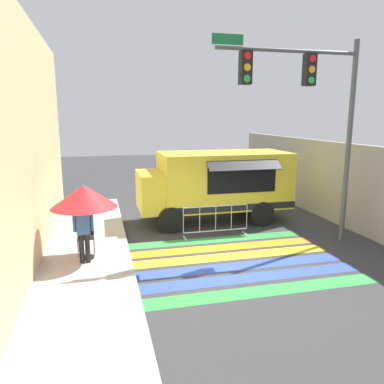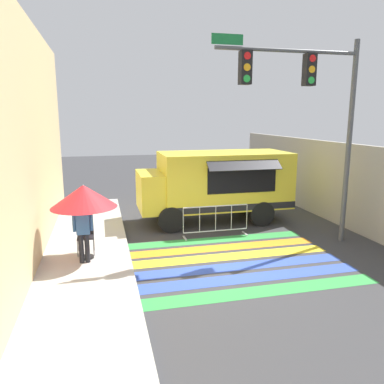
{
  "view_description": "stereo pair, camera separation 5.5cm",
  "coord_description": "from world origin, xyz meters",
  "px_view_note": "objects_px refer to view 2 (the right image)",
  "views": [
    {
      "loc": [
        -3.34,
        -9.63,
        4.0
      ],
      "look_at": [
        -0.31,
        2.5,
        1.47
      ],
      "focal_mm": 35.0,
      "sensor_mm": 36.0,
      "label": 1
    },
    {
      "loc": [
        -3.29,
        -9.64,
        4.0
      ],
      "look_at": [
        -0.31,
        2.5,
        1.47
      ],
      "focal_mm": 35.0,
      "sensor_mm": 36.0,
      "label": 2
    }
  ],
  "objects_px": {
    "patio_umbrella": "(84,196)",
    "barricade_front": "(216,221)",
    "folding_chair": "(85,233)",
    "traffic_signal_pole": "(310,99)",
    "vendor_person": "(83,228)",
    "food_truck": "(213,182)"
  },
  "relations": [
    {
      "from": "traffic_signal_pole",
      "to": "patio_umbrella",
      "type": "xyz_separation_m",
      "value": [
        -6.58,
        -0.07,
        -2.59
      ]
    },
    {
      "from": "folding_chair",
      "to": "barricade_front",
      "type": "xyz_separation_m",
      "value": [
        4.19,
        1.01,
        -0.2
      ]
    },
    {
      "from": "traffic_signal_pole",
      "to": "barricade_front",
      "type": "height_order",
      "value": "traffic_signal_pole"
    },
    {
      "from": "patio_umbrella",
      "to": "vendor_person",
      "type": "distance_m",
      "value": 0.84
    },
    {
      "from": "vendor_person",
      "to": "traffic_signal_pole",
      "type": "bearing_deg",
      "value": 9.66
    },
    {
      "from": "traffic_signal_pole",
      "to": "vendor_person",
      "type": "height_order",
      "value": "traffic_signal_pole"
    },
    {
      "from": "patio_umbrella",
      "to": "barricade_front",
      "type": "relative_size",
      "value": 0.91
    },
    {
      "from": "traffic_signal_pole",
      "to": "folding_chair",
      "type": "relative_size",
      "value": 6.59
    },
    {
      "from": "food_truck",
      "to": "patio_umbrella",
      "type": "xyz_separation_m",
      "value": [
        -4.61,
        -3.3,
        0.36
      ]
    },
    {
      "from": "barricade_front",
      "to": "traffic_signal_pole",
      "type": "bearing_deg",
      "value": -30.06
    },
    {
      "from": "vendor_person",
      "to": "food_truck",
      "type": "bearing_deg",
      "value": 44.18
    },
    {
      "from": "patio_umbrella",
      "to": "barricade_front",
      "type": "height_order",
      "value": "patio_umbrella"
    },
    {
      "from": "food_truck",
      "to": "folding_chair",
      "type": "bearing_deg",
      "value": -148.58
    },
    {
      "from": "food_truck",
      "to": "folding_chair",
      "type": "xyz_separation_m",
      "value": [
        -4.64,
        -2.83,
        -0.8
      ]
    },
    {
      "from": "food_truck",
      "to": "vendor_person",
      "type": "bearing_deg",
      "value": -142.27
    },
    {
      "from": "patio_umbrella",
      "to": "traffic_signal_pole",
      "type": "bearing_deg",
      "value": 0.62
    },
    {
      "from": "patio_umbrella",
      "to": "folding_chair",
      "type": "xyz_separation_m",
      "value": [
        -0.03,
        0.47,
        -1.17
      ]
    },
    {
      "from": "patio_umbrella",
      "to": "folding_chair",
      "type": "relative_size",
      "value": 2.17
    },
    {
      "from": "food_truck",
      "to": "patio_umbrella",
      "type": "height_order",
      "value": "food_truck"
    },
    {
      "from": "folding_chair",
      "to": "vendor_person",
      "type": "relative_size",
      "value": 0.56
    },
    {
      "from": "traffic_signal_pole",
      "to": "patio_umbrella",
      "type": "distance_m",
      "value": 7.07
    },
    {
      "from": "patio_umbrella",
      "to": "vendor_person",
      "type": "xyz_separation_m",
      "value": [
        -0.05,
        -0.3,
        -0.78
      ]
    }
  ]
}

